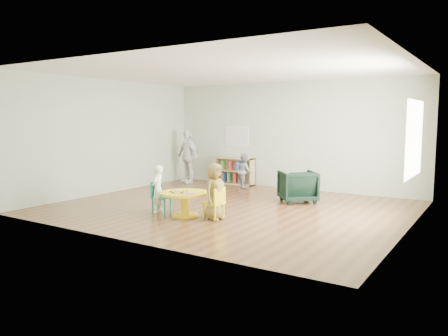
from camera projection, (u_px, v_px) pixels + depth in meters
name	position (u px, v px, depth m)	size (l,w,h in m)	color
room	(230.00, 116.00, 8.90)	(7.10, 7.00, 2.80)	#55331A
activity_table	(185.00, 200.00, 8.25)	(0.92, 0.92, 0.51)	yellow
kid_chair_left	(160.00, 195.00, 8.64)	(0.40, 0.40, 0.61)	#1A927C
kid_chair_right	(216.00, 202.00, 7.98)	(0.35, 0.35, 0.60)	yellow
bookshelf	(234.00, 171.00, 12.34)	(1.20, 0.30, 0.75)	tan
alphabet_poster	(237.00, 136.00, 12.32)	(0.74, 0.01, 0.54)	white
armchair	(298.00, 186.00, 9.64)	(0.75, 0.77, 0.70)	black
child_left	(158.00, 189.00, 8.55)	(0.34, 0.22, 0.93)	white
child_right	(215.00, 191.00, 7.94)	(0.51, 0.33, 1.04)	gold
toddler	(244.00, 171.00, 11.57)	(0.45, 0.35, 0.92)	#1A2541
adult_caretaker	(188.00, 157.00, 12.51)	(0.89, 0.37, 1.52)	white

